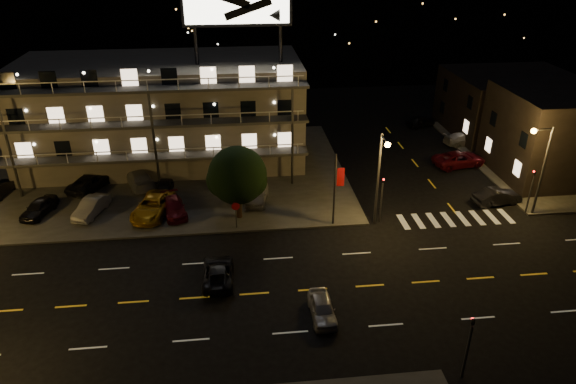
{
  "coord_description": "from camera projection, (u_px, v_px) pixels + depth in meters",
  "views": [
    {
      "loc": [
        -2.76,
        -27.82,
        21.95
      ],
      "look_at": [
        1.18,
        8.0,
        3.5
      ],
      "focal_mm": 32.0,
      "sensor_mm": 36.0,
      "label": 1
    }
  ],
  "objects": [
    {
      "name": "lot_car_3",
      "position": [
        174.0,
        207.0,
        43.94
      ],
      "size": [
        2.86,
        4.73,
        1.28
      ],
      "primitive_type": "imported",
      "rotation": [
        0.0,
        0.0,
        0.26
      ],
      "color": "#590C16",
      "rests_on": "curb_nw"
    },
    {
      "name": "stop_sign",
      "position": [
        236.0,
        211.0,
        41.4
      ],
      "size": [
        0.91,
        0.11,
        2.61
      ],
      "color": "#2D2D30",
      "rests_on": "ground"
    },
    {
      "name": "road_car_east",
      "position": [
        322.0,
        308.0,
        32.41
      ],
      "size": [
        1.56,
        3.72,
        1.26
      ],
      "primitive_type": "imported",
      "rotation": [
        0.0,
        0.0,
        0.02
      ],
      "color": "#96979C",
      "rests_on": "ground"
    },
    {
      "name": "signal_ne",
      "position": [
        532.0,
        187.0,
        43.38
      ],
      "size": [
        0.27,
        0.2,
        4.6
      ],
      "color": "#2D2D30",
      "rests_on": "ground"
    },
    {
      "name": "ground",
      "position": [
        284.0,
        292.0,
        34.89
      ],
      "size": [
        140.0,
        140.0,
        0.0
      ],
      "primitive_type": "plane",
      "color": "black",
      "rests_on": "ground"
    },
    {
      "name": "banner_north",
      "position": [
        336.0,
        188.0,
        41.26
      ],
      "size": [
        0.83,
        0.16,
        6.4
      ],
      "color": "#2D2D30",
      "rests_on": "ground"
    },
    {
      "name": "lot_car_8",
      "position": [
        164.0,
        187.0,
        47.31
      ],
      "size": [
        1.75,
        3.94,
        1.32
      ],
      "primitive_type": "imported",
      "rotation": [
        0.0,
        0.0,
        3.19
      ],
      "color": "black",
      "rests_on": "curb_nw"
    },
    {
      "name": "side_bldg_back",
      "position": [
        510.0,
        104.0,
        60.99
      ],
      "size": [
        14.06,
        12.0,
        7.0
      ],
      "color": "black",
      "rests_on": "ground"
    },
    {
      "name": "side_bldg_front",
      "position": [
        572.0,
        133.0,
        50.03
      ],
      "size": [
        14.06,
        10.0,
        8.5
      ],
      "color": "black",
      "rests_on": "ground"
    },
    {
      "name": "road_car_west",
      "position": [
        218.0,
        272.0,
        35.82
      ],
      "size": [
        2.17,
        4.57,
        1.26
      ],
      "primitive_type": "imported",
      "rotation": [
        0.0,
        0.0,
        3.12
      ],
      "color": "black",
      "rests_on": "ground"
    },
    {
      "name": "lot_car_2",
      "position": [
        153.0,
        206.0,
        43.77
      ],
      "size": [
        3.74,
        5.95,
        1.53
      ],
      "primitive_type": "imported",
      "rotation": [
        0.0,
        0.0,
        -0.23
      ],
      "color": "#C89012",
      "rests_on": "curb_nw"
    },
    {
      "name": "lot_car_0",
      "position": [
        39.0,
        207.0,
        43.76
      ],
      "size": [
        2.66,
        4.26,
        1.35
      ],
      "primitive_type": "imported",
      "rotation": [
        0.0,
        0.0,
        -0.29
      ],
      "color": "black",
      "rests_on": "curb_nw"
    },
    {
      "name": "tree",
      "position": [
        237.0,
        177.0,
        41.99
      ],
      "size": [
        5.03,
        4.85,
        6.34
      ],
      "color": "black",
      "rests_on": "curb_nw"
    },
    {
      "name": "side_car_2",
      "position": [
        464.0,
        139.0,
        58.52
      ],
      "size": [
        4.96,
        2.63,
        1.37
      ],
      "primitive_type": "imported",
      "rotation": [
        0.0,
        0.0,
        1.73
      ],
      "color": "#96979C",
      "rests_on": "ground"
    },
    {
      "name": "curb_nw",
      "position": [
        124.0,
        176.0,
        51.19
      ],
      "size": [
        44.0,
        24.0,
        0.15
      ],
      "primitive_type": "cube",
      "color": "#343432",
      "rests_on": "ground"
    },
    {
      "name": "side_car_3",
      "position": [
        421.0,
        121.0,
        64.02
      ],
      "size": [
        4.12,
        2.95,
        1.3
      ],
      "primitive_type": "imported",
      "rotation": [
        0.0,
        0.0,
        1.98
      ],
      "color": "black",
      "rests_on": "ground"
    },
    {
      "name": "lot_car_5",
      "position": [
        0.0,
        188.0,
        47.1
      ],
      "size": [
        1.95,
        4.03,
        1.27
      ],
      "primitive_type": "imported",
      "rotation": [
        0.0,
        0.0,
        2.98
      ],
      "color": "black",
      "rests_on": "curb_nw"
    },
    {
      "name": "lot_car_1",
      "position": [
        91.0,
        207.0,
        43.8
      ],
      "size": [
        2.66,
        4.48,
        1.39
      ],
      "primitive_type": "imported",
      "rotation": [
        0.0,
        0.0,
        -0.3
      ],
      "color": "#96979C",
      "rests_on": "curb_nw"
    },
    {
      "name": "side_car_0",
      "position": [
        497.0,
        197.0,
        45.77
      ],
      "size": [
        4.57,
        2.23,
        1.44
      ],
      "primitive_type": "imported",
      "rotation": [
        0.0,
        0.0,
        1.74
      ],
      "color": "black",
      "rests_on": "ground"
    },
    {
      "name": "signal_sw",
      "position": [
        469.0,
        342.0,
        27.08
      ],
      "size": [
        0.2,
        0.27,
        4.6
      ],
      "color": "#2D2D30",
      "rests_on": "ground"
    },
    {
      "name": "streetlight_ne",
      "position": [
        541.0,
        162.0,
        42.13
      ],
      "size": [
        1.92,
        0.44,
        8.0
      ],
      "color": "#2D2D30",
      "rests_on": "ground"
    },
    {
      "name": "streetlight_nc",
      "position": [
        380.0,
        171.0,
        40.48
      ],
      "size": [
        0.44,
        1.92,
        8.0
      ],
      "color": "#2D2D30",
      "rests_on": "ground"
    },
    {
      "name": "motel",
      "position": [
        163.0,
        111.0,
        52.62
      ],
      "size": [
        28.0,
        13.8,
        18.1
      ],
      "color": "gray",
      "rests_on": "ground"
    },
    {
      "name": "signal_nw",
      "position": [
        382.0,
        195.0,
        42.11
      ],
      "size": [
        0.2,
        0.27,
        4.6
      ],
      "color": "#2D2D30",
      "rests_on": "ground"
    },
    {
      "name": "lot_car_6",
      "position": [
        90.0,
        182.0,
        48.14
      ],
      "size": [
        4.12,
        5.58,
        1.41
      ],
      "primitive_type": "imported",
      "rotation": [
        0.0,
        0.0,
        2.74
      ],
      "color": "black",
      "rests_on": "curb_nw"
    },
    {
      "name": "lot_car_9",
      "position": [
        233.0,
        180.0,
        48.65
      ],
      "size": [
        2.33,
        3.97,
        1.24
      ],
      "primitive_type": "imported",
      "rotation": [
        0.0,
        0.0,
        2.85
      ],
      "color": "#590C16",
      "rests_on": "curb_nw"
    },
    {
      "name": "lot_car_7",
      "position": [
        139.0,
        178.0,
        48.78
      ],
      "size": [
        3.86,
        5.65,
        1.52
      ],
      "primitive_type": "imported",
      "rotation": [
        0.0,
        0.0,
        3.51
      ],
      "color": "#96979C",
      "rests_on": "curb_nw"
    },
    {
      "name": "curb_ne",
      "position": [
        540.0,
        157.0,
        55.47
      ],
      "size": [
        16.0,
        24.0,
        0.15
      ],
      "primitive_type": "cube",
      "color": "#343432",
      "rests_on": "ground"
    },
    {
      "name": "lot_car_4",
      "position": [
        257.0,
        194.0,
        45.91
      ],
      "size": [
        2.54,
        4.57,
        1.47
      ],
      "primitive_type": "imported",
      "rotation": [
        0.0,
        0.0,
        -0.2
      ],
      "color": "#96979C",
      "rests_on": "curb_nw"
    },
    {
      "name": "side_car_1",
      "position": [
        459.0,
        159.0,
        53.18
      ],
      "size": [
        5.85,
        3.52,
        1.52
      ],
      "primitive_type": "imported",
      "rotation": [
        0.0,
        0.0,
        1.76
      ],
      "color": "#590C16",
      "rests_on": "ground"
    }
  ]
}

